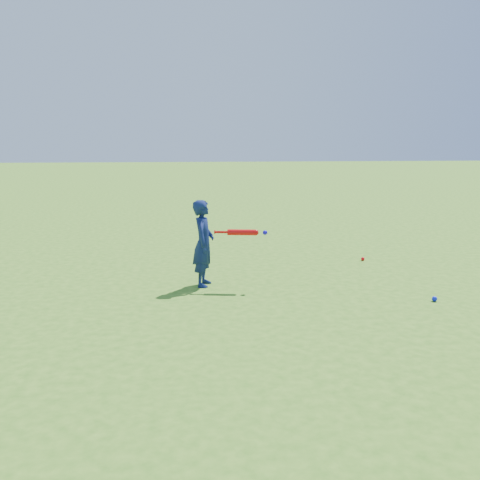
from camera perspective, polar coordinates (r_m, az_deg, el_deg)
The scene contains 5 objects.
ground at distance 7.93m, azimuth -5.07°, elevation -3.87°, with size 80.00×80.00×0.00m, color #3D761C.
child at distance 7.31m, azimuth -3.92°, elevation -0.35°, with size 0.43×0.28×1.19m, color #111C4F.
ground_ball_red at distance 9.13m, azimuth 12.96°, elevation -1.97°, with size 0.06×0.06×0.06m, color red.
ground_ball_blue at distance 7.12m, azimuth 20.04°, elevation -5.92°, with size 0.07×0.07×0.07m, color #0D1AE8.
bat_swing at distance 7.18m, azimuth 0.43°, elevation 0.82°, with size 0.71×0.18×0.08m.
Camera 1 is at (-0.13, -7.68, 1.99)m, focal length 40.00 mm.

